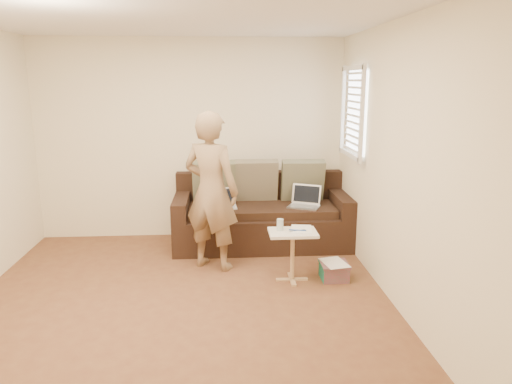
# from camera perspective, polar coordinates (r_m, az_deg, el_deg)

# --- Properties ---
(floor) EXTENTS (4.50, 4.50, 0.00)m
(floor) POSITION_cam_1_polar(r_m,az_deg,el_deg) (4.55, -9.10, -13.87)
(floor) COLOR brown
(floor) RESTS_ON ground
(ceiling) EXTENTS (4.50, 4.50, 0.00)m
(ceiling) POSITION_cam_1_polar(r_m,az_deg,el_deg) (4.10, -10.50, 20.61)
(ceiling) COLOR white
(ceiling) RESTS_ON wall_back
(wall_back) EXTENTS (4.00, 0.00, 4.00)m
(wall_back) POSITION_cam_1_polar(r_m,az_deg,el_deg) (6.35, -7.82, 6.21)
(wall_back) COLOR beige
(wall_back) RESTS_ON ground
(wall_front) EXTENTS (4.00, 0.00, 4.00)m
(wall_front) POSITION_cam_1_polar(r_m,az_deg,el_deg) (1.98, -16.01, -9.74)
(wall_front) COLOR beige
(wall_front) RESTS_ON ground
(wall_right) EXTENTS (0.00, 4.50, 4.50)m
(wall_right) POSITION_cam_1_polar(r_m,az_deg,el_deg) (4.40, 17.14, 2.70)
(wall_right) COLOR beige
(wall_right) RESTS_ON ground
(window_blinds) EXTENTS (0.12, 0.88, 1.08)m
(window_blinds) POSITION_cam_1_polar(r_m,az_deg,el_deg) (5.76, 11.58, 9.37)
(window_blinds) COLOR white
(window_blinds) RESTS_ON wall_right
(sofa) EXTENTS (2.20, 0.95, 0.85)m
(sofa) POSITION_cam_1_polar(r_m,az_deg,el_deg) (6.06, 0.69, -2.45)
(sofa) COLOR black
(sofa) RESTS_ON ground
(pillow_left) EXTENTS (0.55, 0.29, 0.57)m
(pillow_left) POSITION_cam_1_polar(r_m,az_deg,el_deg) (6.16, -5.04, 1.27)
(pillow_left) COLOR #616349
(pillow_left) RESTS_ON sofa
(pillow_mid) EXTENTS (0.55, 0.27, 0.57)m
(pillow_mid) POSITION_cam_1_polar(r_m,az_deg,el_deg) (6.19, 0.06, 1.38)
(pillow_mid) COLOR #6B664C
(pillow_mid) RESTS_ON sofa
(pillow_right) EXTENTS (0.55, 0.28, 0.57)m
(pillow_right) POSITION_cam_1_polar(r_m,az_deg,el_deg) (6.23, 5.60, 1.38)
(pillow_right) COLOR #616349
(pillow_right) RESTS_ON sofa
(laptop_silver) EXTENTS (0.45, 0.40, 0.25)m
(laptop_silver) POSITION_cam_1_polar(r_m,az_deg,el_deg) (5.96, 5.75, -1.82)
(laptop_silver) COLOR #B7BABC
(laptop_silver) RESTS_ON sofa
(laptop_white) EXTENTS (0.34, 0.26, 0.23)m
(laptop_white) POSITION_cam_1_polar(r_m,az_deg,el_deg) (5.92, -3.91, -1.89)
(laptop_white) COLOR white
(laptop_white) RESTS_ON sofa
(person) EXTENTS (0.77, 0.68, 1.76)m
(person) POSITION_cam_1_polar(r_m,az_deg,el_deg) (5.22, -5.38, 0.10)
(person) COLOR olive
(person) RESTS_ON ground
(side_table) EXTENTS (0.49, 0.35, 0.54)m
(side_table) POSITION_cam_1_polar(r_m,az_deg,el_deg) (5.03, 4.37, -7.65)
(side_table) COLOR silver
(side_table) RESTS_ON ground
(drinking_glass) EXTENTS (0.07, 0.07, 0.12)m
(drinking_glass) POSITION_cam_1_polar(r_m,az_deg,el_deg) (4.95, 2.90, -3.93)
(drinking_glass) COLOR silver
(drinking_glass) RESTS_ON side_table
(scissors) EXTENTS (0.19, 0.12, 0.02)m
(scissors) POSITION_cam_1_polar(r_m,az_deg,el_deg) (4.95, 5.00, -4.59)
(scissors) COLOR silver
(scissors) RESTS_ON side_table
(paper_on_table) EXTENTS (0.25, 0.33, 0.00)m
(paper_on_table) POSITION_cam_1_polar(r_m,az_deg,el_deg) (5.01, 5.48, -4.43)
(paper_on_table) COLOR white
(paper_on_table) RESTS_ON side_table
(striped_box) EXTENTS (0.30, 0.30, 0.19)m
(striped_box) POSITION_cam_1_polar(r_m,az_deg,el_deg) (5.18, 9.33, -9.29)
(striped_box) COLOR #B71B40
(striped_box) RESTS_ON ground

